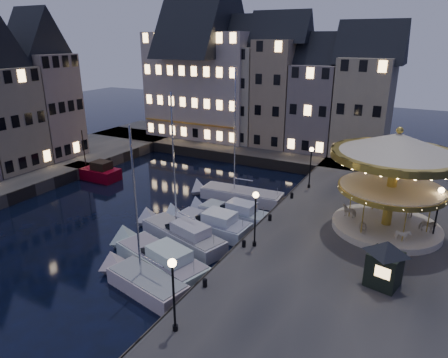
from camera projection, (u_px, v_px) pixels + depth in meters
The scene contains 31 objects.
ground at pixel (166, 245), 31.58m from camera, with size 160.00×160.00×0.00m, color black.
quay_east at pixel (363, 245), 30.17m from camera, with size 16.00×56.00×1.30m, color #474442.
quay_north at pixel (234, 146), 58.22m from camera, with size 44.00×12.00×1.30m, color #474442.
quaywall_e at pixel (265, 224), 33.70m from camera, with size 0.15×44.00×1.30m, color #47423A.
quaywall_n at pixel (227, 158), 52.33m from camera, with size 48.00×0.15×1.30m, color #47423A.
quaywall_w at pixel (34, 191), 40.99m from camera, with size 0.15×44.00×1.30m, color #47423A.
streetlamp_a at pixel (173, 285), 19.56m from camera, with size 0.44×0.44×4.17m.
streetlamp_b at pixel (255, 211), 27.89m from camera, with size 0.44×0.44×4.17m.
streetlamp_c at pixel (311, 162), 39.13m from camera, with size 0.44×0.44×4.17m.
streetlamp_d at pixel (438, 206), 28.72m from camera, with size 0.44×0.44×4.17m.
bollard_a at pixel (205, 282), 23.96m from camera, with size 0.30×0.30×0.57m.
bollard_b at pixel (244, 243), 28.54m from camera, with size 0.30×0.30×0.57m.
bollard_c at pixel (270, 217), 32.71m from camera, with size 0.30×0.30×0.57m.
bollard_d at pixel (292, 195), 37.29m from camera, with size 0.30×0.30×0.57m.
townhouse_na at pixel (174, 90), 62.59m from camera, with size 5.50×8.00×12.80m.
townhouse_nb at pixel (204, 89), 60.02m from camera, with size 6.16×8.00×13.80m.
townhouse_nc at pixel (240, 87), 57.17m from camera, with size 6.82×8.00×14.80m.
townhouse_nd at pixel (278, 86), 54.46m from camera, with size 5.50×8.00×15.80m.
townhouse_ne at pixel (317, 100), 52.55m from camera, with size 6.16×8.00×12.80m.
townhouse_nf at pixel (365, 99), 49.71m from camera, with size 6.82×8.00×13.80m.
townhouse_wc at pixel (43, 98), 49.37m from camera, with size 8.80×5.50×14.20m.
hotel_corner at pixel (204, 78), 59.49m from camera, with size 17.60×9.00×16.80m.
motorboat_a at pixel (142, 281), 25.89m from camera, with size 6.83×3.46×11.26m.
motorboat_b at pixel (158, 258), 28.43m from camera, with size 8.79×4.82×2.15m.
motorboat_c at pixel (180, 233), 31.94m from camera, with size 8.87×4.62×11.84m.
motorboat_d at pixel (208, 224), 33.74m from camera, with size 7.69×2.95×2.15m.
motorboat_e at pixel (230, 213), 35.73m from camera, with size 7.49×2.59×2.15m.
motorboat_f at pixel (236, 195), 40.25m from camera, with size 9.25×2.90×12.26m.
red_fishing_boat at pixel (94, 172), 46.45m from camera, with size 6.86×2.39×5.76m.
carousel at pixel (395, 164), 29.42m from camera, with size 9.33×9.33×8.16m.
ticket_kiosk at pixel (386, 256), 23.62m from camera, with size 2.85×2.85×3.34m.
Camera 1 is at (17.24, -22.59, 15.44)m, focal length 32.00 mm.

